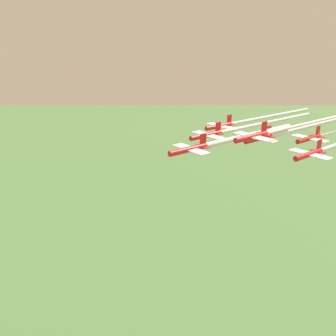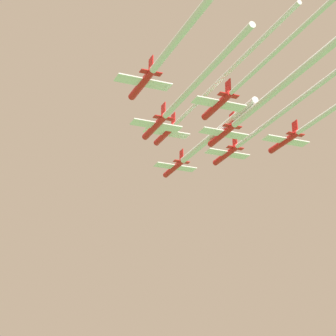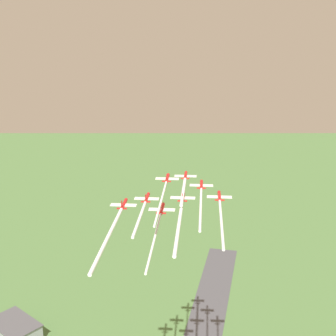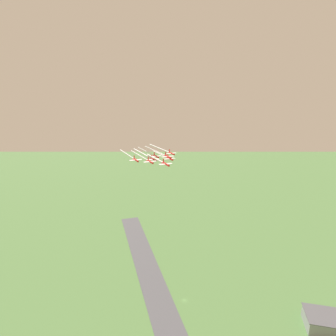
% 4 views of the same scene
% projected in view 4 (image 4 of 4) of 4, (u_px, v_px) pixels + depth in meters
% --- Properties ---
extents(ground_plane, '(3000.00, 3000.00, 0.00)m').
position_uv_depth(ground_plane, '(185.00, 300.00, 253.14)').
color(ground_plane, '#4C723D').
extents(runway_strip, '(233.08, 393.25, 0.20)m').
position_uv_depth(runway_strip, '(166.00, 321.00, 229.01)').
color(runway_strip, '#47474C').
rests_on(runway_strip, ground_plane).
extents(hangar, '(35.90, 24.16, 12.91)m').
position_uv_depth(hangar, '(327.00, 322.00, 220.00)').
color(hangar, gray).
rests_on(hangar, ground_plane).
extents(jet_0, '(10.00, 10.16, 3.70)m').
position_uv_depth(jet_0, '(166.00, 164.00, 194.39)').
color(jet_0, red).
extents(jet_1, '(10.00, 10.16, 3.70)m').
position_uv_depth(jet_1, '(168.00, 157.00, 208.10)').
color(jet_1, red).
extents(jet_2, '(10.00, 10.16, 3.70)m').
position_uv_depth(jet_2, '(150.00, 162.00, 202.75)').
color(jet_2, red).
extents(jet_3, '(10.00, 10.16, 3.70)m').
position_uv_depth(jet_3, '(170.00, 159.00, 223.66)').
color(jet_3, red).
extents(jet_4, '(10.00, 10.16, 3.70)m').
position_uv_depth(jet_4, '(153.00, 159.00, 217.44)').
color(jet_4, red).
extents(jet_5, '(10.00, 10.16, 3.70)m').
position_uv_depth(jet_5, '(136.00, 160.00, 211.21)').
color(jet_5, red).
extents(jet_6, '(10.00, 10.16, 3.70)m').
position_uv_depth(jet_6, '(171.00, 153.00, 237.56)').
color(jet_6, red).
extents(jet_7, '(10.00, 10.16, 3.70)m').
position_uv_depth(jet_7, '(156.00, 156.00, 231.90)').
color(jet_7, red).
extents(smoke_trail_0, '(21.58, 28.31, 1.35)m').
position_uv_depth(smoke_trail_0, '(155.00, 158.00, 214.02)').
color(smoke_trail_0, white).
extents(smoke_trail_1, '(29.66, 39.39, 0.82)m').
position_uv_depth(smoke_trail_1, '(154.00, 151.00, 234.02)').
color(smoke_trail_1, white).
extents(smoke_trail_2, '(27.69, 36.68, 0.97)m').
position_uv_depth(smoke_trail_2, '(139.00, 155.00, 227.12)').
color(smoke_trail_2, white).
extents(smoke_trail_3, '(21.27, 28.01, 1.11)m').
position_uv_depth(smoke_trail_3, '(160.00, 154.00, 243.20)').
color(smoke_trail_3, white).
extents(smoke_trail_4, '(30.10, 39.76, 1.29)m').
position_uv_depth(smoke_trail_4, '(142.00, 153.00, 243.40)').
color(smoke_trail_4, white).
extents(smoke_trail_5, '(27.34, 36.20, 1.00)m').
position_uv_depth(smoke_trail_5, '(127.00, 154.00, 235.30)').
color(smoke_trail_5, white).
extents(smoke_trail_6, '(31.22, 41.29, 1.23)m').
position_uv_depth(smoke_trail_6, '(159.00, 148.00, 264.38)').
color(smoke_trail_6, white).
extents(smoke_trail_7, '(28.27, 37.56, 0.78)m').
position_uv_depth(smoke_trail_7, '(145.00, 151.00, 256.81)').
color(smoke_trail_7, white).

